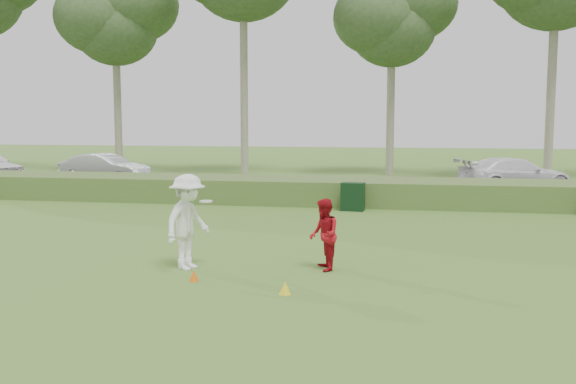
% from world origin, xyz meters
% --- Properties ---
extents(ground, '(120.00, 120.00, 0.00)m').
position_xyz_m(ground, '(0.00, 0.00, 0.00)').
color(ground, '#3E6822').
rests_on(ground, ground).
extents(reed_strip, '(80.00, 3.00, 0.90)m').
position_xyz_m(reed_strip, '(0.00, 12.00, 0.45)').
color(reed_strip, '#416227').
rests_on(reed_strip, ground).
extents(park_road, '(80.00, 6.00, 0.06)m').
position_xyz_m(park_road, '(0.00, 17.00, 0.03)').
color(park_road, '#2D2D2D').
rests_on(park_road, ground).
extents(tree_2, '(6.50, 6.50, 12.00)m').
position_xyz_m(tree_2, '(-14.00, 24.00, 8.97)').
color(tree_2, gray).
rests_on(tree_2, ground).
extents(tree_4, '(6.24, 6.24, 11.50)m').
position_xyz_m(tree_4, '(2.00, 24.50, 8.59)').
color(tree_4, gray).
rests_on(tree_4, ground).
extents(player_white, '(1.12, 1.46, 2.00)m').
position_xyz_m(player_white, '(-1.53, 0.77, 1.00)').
color(player_white, white).
rests_on(player_white, ground).
extents(player_red, '(0.76, 0.87, 1.50)m').
position_xyz_m(player_red, '(1.29, 1.16, 0.75)').
color(player_red, '#A30E18').
rests_on(player_red, ground).
extents(cone_orange, '(0.20, 0.20, 0.21)m').
position_xyz_m(cone_orange, '(-1.09, -0.20, 0.11)').
color(cone_orange, '#DF5D0B').
rests_on(cone_orange, ground).
extents(cone_yellow, '(0.22, 0.22, 0.24)m').
position_xyz_m(cone_yellow, '(0.83, -0.80, 0.12)').
color(cone_yellow, yellow).
rests_on(cone_yellow, ground).
extents(utility_cabinet, '(0.82, 0.57, 0.97)m').
position_xyz_m(utility_cabinet, '(1.15, 10.04, 0.48)').
color(utility_cabinet, black).
rests_on(utility_cabinet, ground).
extents(car_mid, '(4.55, 2.21, 1.44)m').
position_xyz_m(car_mid, '(-11.19, 16.50, 0.78)').
color(car_mid, silver).
rests_on(car_mid, park_road).
extents(car_right, '(5.33, 3.70, 1.43)m').
position_xyz_m(car_right, '(7.52, 16.90, 0.78)').
color(car_right, white).
rests_on(car_right, park_road).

